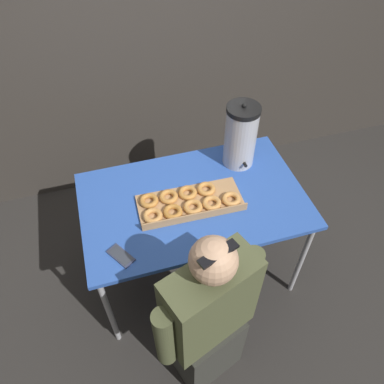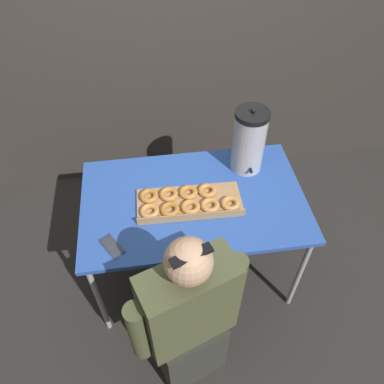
# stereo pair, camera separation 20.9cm
# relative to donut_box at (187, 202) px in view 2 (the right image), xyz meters

# --- Properties ---
(ground_plane) EXTENTS (12.00, 12.00, 0.00)m
(ground_plane) POSITION_rel_donut_box_xyz_m (0.04, 0.04, -0.77)
(ground_plane) COLOR #2D2B28
(back_wall) EXTENTS (6.00, 0.11, 2.55)m
(back_wall) POSITION_rel_donut_box_xyz_m (0.04, 1.13, 0.51)
(back_wall) COLOR #38332D
(back_wall) RESTS_ON ground
(folding_table) EXTENTS (1.28, 0.79, 0.75)m
(folding_table) POSITION_rel_donut_box_xyz_m (0.04, 0.04, -0.07)
(folding_table) COLOR #2D56B2
(folding_table) RESTS_ON ground
(donut_box) EXTENTS (0.59, 0.27, 0.05)m
(donut_box) POSITION_rel_donut_box_xyz_m (0.00, 0.00, 0.00)
(donut_box) COLOR tan
(donut_box) RESTS_ON folding_table
(coffee_urn) EXTENTS (0.20, 0.22, 0.43)m
(coffee_urn) POSITION_rel_donut_box_xyz_m (0.40, 0.26, 0.18)
(coffee_urn) COLOR #B7B7BC
(coffee_urn) RESTS_ON folding_table
(cell_phone) EXTENTS (0.14, 0.16, 0.01)m
(cell_phone) POSITION_rel_donut_box_xyz_m (-0.42, -0.23, -0.02)
(cell_phone) COLOR #2D334C
(cell_phone) RESTS_ON folding_table
(person_seated) EXTENTS (0.56, 0.34, 1.22)m
(person_seated) POSITION_rel_donut_box_xyz_m (-0.07, -0.60, -0.19)
(person_seated) COLOR #33332D
(person_seated) RESTS_ON ground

